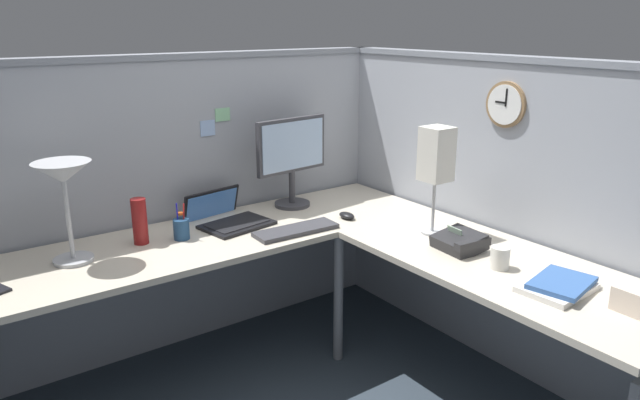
{
  "coord_description": "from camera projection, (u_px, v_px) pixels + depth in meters",
  "views": [
    {
      "loc": [
        -1.55,
        -2.04,
        1.74
      ],
      "look_at": [
        0.07,
        0.2,
        0.89
      ],
      "focal_mm": 33.13,
      "sensor_mm": 36.0,
      "label": 1
    }
  ],
  "objects": [
    {
      "name": "keyboard",
      "position": [
        296.0,
        230.0,
        2.93
      ],
      "size": [
        0.44,
        0.16,
        0.02
      ],
      "primitive_type": "cube",
      "rotation": [
        0.0,
        0.0,
        -0.04
      ],
      "color": "#38383D",
      "rests_on": "desk"
    },
    {
      "name": "pinned_note_middle",
      "position": [
        223.0,
        115.0,
        3.16
      ],
      "size": [
        0.09,
        0.0,
        0.07
      ],
      "primitive_type": "cube",
      "color": "#8CCC99"
    },
    {
      "name": "desk_lamp_dome",
      "position": [
        63.0,
        181.0,
        2.47
      ],
      "size": [
        0.24,
        0.24,
        0.44
      ],
      "color": "#B7BABF",
      "rests_on": "desk"
    },
    {
      "name": "wall_clock",
      "position": [
        506.0,
        104.0,
        2.8
      ],
      "size": [
        0.04,
        0.22,
        0.22
      ],
      "color": "olive"
    },
    {
      "name": "cubicle_wall_right",
      "position": [
        500.0,
        214.0,
        3.01
      ],
      "size": [
        0.12,
        2.37,
        1.58
      ],
      "color": "#999EA8",
      "rests_on": "ground"
    },
    {
      "name": "book_stack",
      "position": [
        559.0,
        286.0,
        2.29
      ],
      "size": [
        0.31,
        0.24,
        0.04
      ],
      "color": "silver",
      "rests_on": "desk"
    },
    {
      "name": "monitor",
      "position": [
        292.0,
        155.0,
        3.26
      ],
      "size": [
        0.46,
        0.2,
        0.5
      ],
      "color": "#38383D",
      "rests_on": "desk"
    },
    {
      "name": "tissue_box",
      "position": [
        634.0,
        299.0,
        2.13
      ],
      "size": [
        0.12,
        0.12,
        0.09
      ],
      "primitive_type": "cube",
      "color": "beige",
      "rests_on": "desk"
    },
    {
      "name": "ground_plane",
      "position": [
        332.0,
        382.0,
        2.96
      ],
      "size": [
        6.8,
        6.8,
        0.0
      ],
      "primitive_type": "plane",
      "color": "#2D3842"
    },
    {
      "name": "cubicle_wall_back",
      "position": [
        183.0,
        202.0,
        3.2
      ],
      "size": [
        2.57,
        0.12,
        1.58
      ],
      "color": "#999EA8",
      "rests_on": "ground"
    },
    {
      "name": "desk",
      "position": [
        313.0,
        277.0,
        2.66
      ],
      "size": [
        2.35,
        2.15,
        0.73
      ],
      "color": "beige",
      "rests_on": "ground"
    },
    {
      "name": "thermos_flask",
      "position": [
        140.0,
        221.0,
        2.75
      ],
      "size": [
        0.07,
        0.07,
        0.22
      ],
      "primitive_type": "cylinder",
      "color": "maroon",
      "rests_on": "desk"
    },
    {
      "name": "pen_cup",
      "position": [
        181.0,
        229.0,
        2.82
      ],
      "size": [
        0.08,
        0.08,
        0.18
      ],
      "color": "navy",
      "rests_on": "desk"
    },
    {
      "name": "coffee_mug",
      "position": [
        500.0,
        258.0,
        2.49
      ],
      "size": [
        0.08,
        0.08,
        0.1
      ],
      "primitive_type": "cylinder",
      "color": "silver",
      "rests_on": "desk"
    },
    {
      "name": "desk_lamp_paper",
      "position": [
        436.0,
        157.0,
        2.81
      ],
      "size": [
        0.13,
        0.13,
        0.53
      ],
      "color": "#B7BABF",
      "rests_on": "desk"
    },
    {
      "name": "computer_mouse",
      "position": [
        347.0,
        216.0,
        3.13
      ],
      "size": [
        0.06,
        0.1,
        0.03
      ],
      "primitive_type": "ellipsoid",
      "color": "black",
      "rests_on": "desk"
    },
    {
      "name": "office_phone",
      "position": [
        460.0,
        242.0,
        2.69
      ],
      "size": [
        0.21,
        0.22,
        0.11
      ],
      "color": "#232326",
      "rests_on": "desk"
    },
    {
      "name": "pinned_note_rightmost",
      "position": [
        208.0,
        128.0,
        3.12
      ],
      "size": [
        0.08,
        0.0,
        0.08
      ],
      "primitive_type": "cube",
      "color": "#99B7E5"
    },
    {
      "name": "laptop",
      "position": [
        225.0,
        218.0,
        3.07
      ],
      "size": [
        0.4,
        0.43,
        0.22
      ],
      "color": "black",
      "rests_on": "desk"
    }
  ]
}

